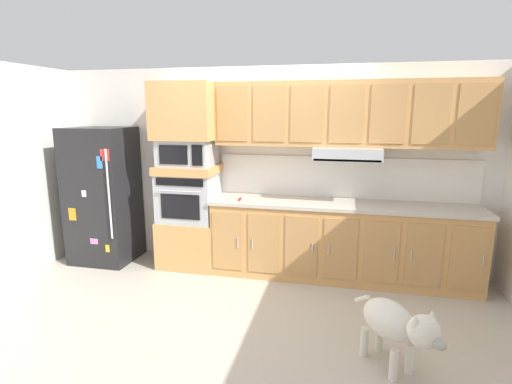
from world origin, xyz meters
name	(u,v)px	position (x,y,z in m)	size (l,w,h in m)	color
ground_plane	(246,297)	(0.00, 0.00, 0.00)	(9.60, 9.60, 0.00)	#B2A899
back_kitchen_wall	(266,168)	(0.00, 1.11, 1.25)	(6.20, 0.12, 2.50)	silver
side_panel_left	(12,173)	(-2.80, 0.00, 1.25)	(0.12, 7.10, 2.50)	silver
refrigerator	(103,195)	(-2.09, 0.68, 0.88)	(0.76, 0.73, 1.76)	black
oven_base_cabinet	(191,242)	(-0.92, 0.75, 0.30)	(0.74, 0.62, 0.60)	tan
built_in_oven	(189,197)	(-0.92, 0.75, 0.90)	(0.70, 0.62, 0.60)	#A8AAAF
appliance_mid_shelf	(188,169)	(-0.92, 0.75, 1.25)	(0.74, 0.62, 0.10)	tan
microwave	(188,153)	(-0.92, 0.75, 1.46)	(0.64, 0.54, 0.32)	#A8AAAF
appliance_upper_cabinet	(186,111)	(-0.92, 0.75, 1.96)	(0.74, 0.62, 0.68)	tan
lower_cabinet_run	(341,242)	(0.97, 0.75, 0.44)	(3.04, 0.63, 0.88)	tan
countertop_slab	(342,204)	(0.97, 0.75, 0.90)	(3.08, 0.64, 0.04)	#BCB2A3
backsplash_panel	(343,177)	(0.97, 1.04, 1.17)	(3.08, 0.02, 0.50)	white
upper_cabinet_with_hood	(347,116)	(0.98, 0.87, 1.90)	(3.04, 0.48, 0.88)	tan
screwdriver	(241,199)	(-0.21, 0.62, 0.93)	(0.14, 0.12, 0.03)	red
dog	(396,324)	(1.41, -0.92, 0.39)	(0.61, 0.75, 0.61)	beige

